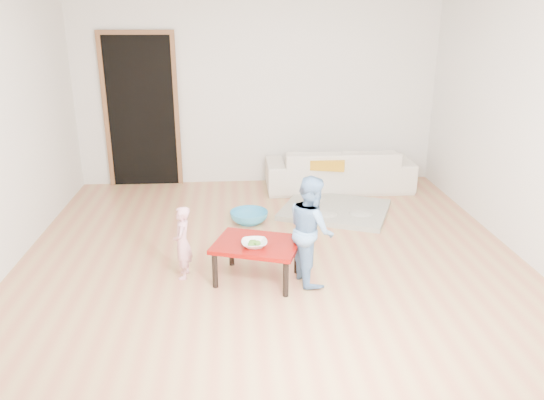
{
  "coord_description": "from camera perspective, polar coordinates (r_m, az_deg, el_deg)",
  "views": [
    {
      "loc": [
        -0.35,
        -4.9,
        2.32
      ],
      "look_at": [
        0.0,
        -0.2,
        0.65
      ],
      "focal_mm": 35.0,
      "sensor_mm": 36.0,
      "label": 1
    }
  ],
  "objects": [
    {
      "name": "bowl",
      "position": [
        4.68,
        -1.91,
        -4.72
      ],
      "size": [
        0.23,
        0.23,
        0.06
      ],
      "primitive_type": "imported",
      "color": "white",
      "rests_on": "red_table"
    },
    {
      "name": "child_blue",
      "position": [
        4.74,
        4.23,
        -3.19
      ],
      "size": [
        0.47,
        0.55,
        0.99
      ],
      "primitive_type": "imported",
      "rotation": [
        0.0,
        0.0,
        1.78
      ],
      "color": "#5586C6",
      "rests_on": "floor"
    },
    {
      "name": "basin",
      "position": [
        6.19,
        -2.49,
        -1.84
      ],
      "size": [
        0.44,
        0.44,
        0.14
      ],
      "primitive_type": "imported",
      "color": "#3393C0",
      "rests_on": "floor"
    },
    {
      "name": "broccoli",
      "position": [
        4.68,
        -1.91,
        -4.72
      ],
      "size": [
        0.12,
        0.12,
        0.06
      ],
      "primitive_type": null,
      "color": "#2D5919",
      "rests_on": "red_table"
    },
    {
      "name": "cushion",
      "position": [
        7.1,
        5.84,
        4.12
      ],
      "size": [
        0.59,
        0.55,
        0.13
      ],
      "primitive_type": "cube",
      "rotation": [
        0.0,
        0.0,
        -0.24
      ],
      "color": "orange",
      "rests_on": "sofa"
    },
    {
      "name": "doorway",
      "position": [
        7.6,
        -13.84,
        9.13
      ],
      "size": [
        1.02,
        0.08,
        2.11
      ],
      "primitive_type": null,
      "color": "brown",
      "rests_on": "back_wall"
    },
    {
      "name": "sofa",
      "position": [
        7.38,
        7.19,
        3.39
      ],
      "size": [
        2.0,
        0.79,
        0.58
      ],
      "primitive_type": "imported",
      "rotation": [
        0.0,
        0.0,
        3.13
      ],
      "color": "beige",
      "rests_on": "floor"
    },
    {
      "name": "blanket",
      "position": [
        6.56,
        6.81,
        -1.05
      ],
      "size": [
        1.53,
        1.43,
        0.06
      ],
      "primitive_type": null,
      "rotation": [
        0.0,
        0.0,
        -0.4
      ],
      "color": "#B6B3A0",
      "rests_on": "floor"
    },
    {
      "name": "red_table",
      "position": [
        4.85,
        -1.62,
        -6.59
      ],
      "size": [
        0.88,
        0.77,
        0.37
      ],
      "primitive_type": null,
      "rotation": [
        0.0,
        0.0,
        -0.33
      ],
      "color": "maroon",
      "rests_on": "floor"
    },
    {
      "name": "floor",
      "position": [
        5.43,
        -0.16,
        -5.77
      ],
      "size": [
        5.0,
        5.0,
        0.01
      ],
      "primitive_type": "cube",
      "color": "#BD7551",
      "rests_on": "ground"
    },
    {
      "name": "back_wall",
      "position": [
        7.48,
        -1.56,
        11.66
      ],
      "size": [
        5.0,
        0.02,
        2.6
      ],
      "primitive_type": "cube",
      "color": "silver",
      "rests_on": "floor"
    },
    {
      "name": "right_wall",
      "position": [
        5.76,
        25.72,
        7.39
      ],
      "size": [
        0.02,
        5.0,
        2.6
      ],
      "primitive_type": "cube",
      "color": "silver",
      "rests_on": "floor"
    },
    {
      "name": "child_pink",
      "position": [
        4.9,
        -9.61,
        -4.55
      ],
      "size": [
        0.18,
        0.26,
        0.69
      ],
      "primitive_type": "imported",
      "rotation": [
        0.0,
        0.0,
        -1.62
      ],
      "color": "#EB6B80",
      "rests_on": "floor"
    }
  ]
}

